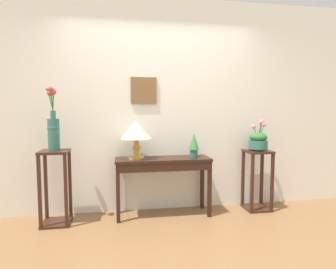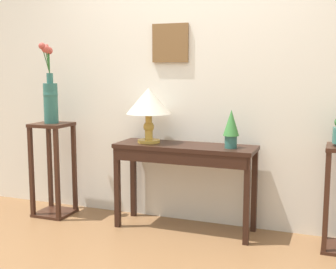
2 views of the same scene
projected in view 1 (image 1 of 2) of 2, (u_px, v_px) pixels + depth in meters
ground_plane at (179, 260)px, 2.56m from camera, size 12.00×12.00×0.01m
back_wall_with_art at (158, 106)px, 3.81m from camera, size 9.00×0.13×2.80m
console_table at (163, 167)px, 3.58m from camera, size 1.19×0.39×0.74m
table_lamp at (136, 131)px, 3.51m from camera, size 0.39×0.39×0.47m
potted_plant_on_console at (194, 144)px, 3.63m from camera, size 0.13×0.13×0.31m
pedestal_stand_left at (56, 188)px, 3.33m from camera, size 0.33×0.33×0.88m
flower_vase_tall_left at (53, 128)px, 3.27m from camera, size 0.15×0.23×0.73m
pedestal_stand_right at (257, 180)px, 3.84m from camera, size 0.33×0.33×0.81m
planter_bowl_wide_right at (258, 140)px, 3.79m from camera, size 0.25×0.25×0.41m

